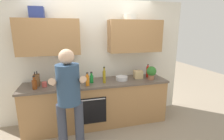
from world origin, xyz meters
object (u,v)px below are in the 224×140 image
(person_standing, at_px, (69,94))
(cup_ceramic, at_px, (44,84))
(bottle_hotsauce, at_px, (148,72))
(knife_block, at_px, (36,80))
(potted_herb, at_px, (151,72))
(bottle_soda, at_px, (92,79))
(cup_stoneware, at_px, (86,81))
(cup_tea, at_px, (60,81))
(grocery_bag_bread, at_px, (138,74))
(bottle_juice, at_px, (87,80))
(bottle_vinegar, at_px, (34,84))
(mixing_bowl, at_px, (122,78))
(bottle_oil, at_px, (104,76))
(grocery_bag_rice, at_px, (72,78))

(person_standing, relative_size, cup_ceramic, 18.30)
(person_standing, height_order, cup_ceramic, person_standing)
(bottle_hotsauce, distance_m, cup_ceramic, 2.10)
(knife_block, bearing_deg, potted_herb, -5.19)
(bottle_soda, height_order, cup_stoneware, bottle_soda)
(person_standing, bearing_deg, cup_tea, 101.82)
(bottle_hotsauce, bearing_deg, grocery_bag_bread, -172.20)
(cup_tea, bearing_deg, knife_block, 178.70)
(bottle_juice, height_order, cup_tea, bottle_juice)
(cup_tea, bearing_deg, bottle_vinegar, -154.64)
(bottle_hotsauce, bearing_deg, mixing_bowl, -172.97)
(bottle_soda, bearing_deg, cup_tea, 171.45)
(person_standing, height_order, grocery_bag_bread, person_standing)
(bottle_soda, bearing_deg, bottle_hotsauce, 4.63)
(bottle_oil, xyz_separation_m, mixing_bowl, (0.39, 0.10, -0.09))
(cup_ceramic, bearing_deg, cup_tea, 22.16)
(grocery_bag_rice, bearing_deg, mixing_bowl, -3.63)
(mixing_bowl, bearing_deg, cup_tea, 176.93)
(person_standing, height_order, bottle_oil, person_standing)
(bottle_hotsauce, height_order, cup_tea, bottle_hotsauce)
(person_standing, xyz_separation_m, grocery_bag_bread, (1.44, 0.76, 0.01))
(bottle_soda, relative_size, cup_tea, 2.07)
(person_standing, relative_size, cup_stoneware, 18.85)
(person_standing, height_order, grocery_bag_rice, person_standing)
(mixing_bowl, bearing_deg, grocery_bag_bread, 6.55)
(bottle_juice, relative_size, bottle_oil, 0.79)
(bottle_oil, distance_m, cup_ceramic, 1.10)
(bottle_vinegar, bearing_deg, bottle_hotsauce, 5.17)
(bottle_juice, distance_m, knife_block, 0.94)
(bottle_oil, bearing_deg, person_standing, -137.34)
(bottle_vinegar, relative_size, potted_herb, 0.85)
(cup_tea, bearing_deg, potted_herb, -6.05)
(bottle_vinegar, bearing_deg, bottle_juice, -3.38)
(bottle_vinegar, bearing_deg, cup_stoneware, 6.92)
(bottle_juice, height_order, grocery_bag_bread, bottle_juice)
(person_standing, height_order, bottle_hotsauce, person_standing)
(person_standing, xyz_separation_m, bottle_juice, (0.34, 0.53, 0.04))
(bottle_soda, xyz_separation_m, grocery_bag_bread, (1.01, 0.07, -0.00))
(potted_herb, distance_m, grocery_bag_bread, 0.29)
(bottle_soda, height_order, cup_tea, bottle_soda)
(bottle_juice, bearing_deg, mixing_bowl, 14.09)
(bottle_oil, height_order, grocery_bag_rice, bottle_oil)
(bottle_soda, distance_m, cup_tea, 0.61)
(bottle_hotsauce, xyz_separation_m, mixing_bowl, (-0.62, -0.08, -0.08))
(person_standing, height_order, bottle_soda, person_standing)
(bottle_vinegar, bearing_deg, bottle_soda, 5.83)
(cup_tea, height_order, grocery_bag_rice, grocery_bag_rice)
(bottle_oil, relative_size, grocery_bag_bread, 1.83)
(bottle_vinegar, distance_m, cup_stoneware, 0.90)
(mixing_bowl, xyz_separation_m, knife_block, (-1.63, 0.07, 0.07))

